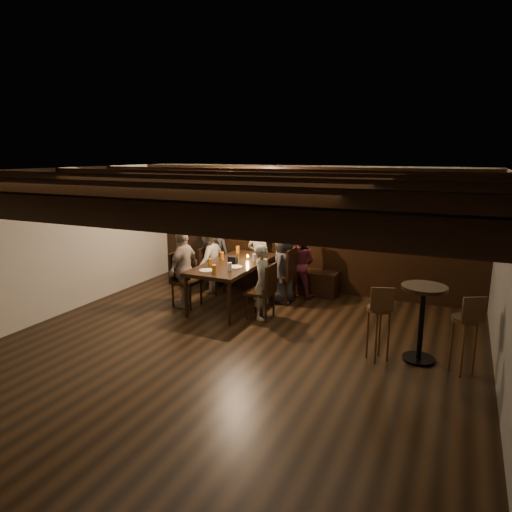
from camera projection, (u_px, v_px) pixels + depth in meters
The scene contains 27 objects.
room at pixel (268, 246), 7.81m from camera, with size 7.00×7.00×7.00m.
dining_table at pixel (234, 266), 7.98m from camera, with size 0.92×2.02×0.76m.
chair_left_near at pixel (212, 279), 8.77m from camera, with size 0.40×0.40×0.86m.
chair_left_far at pixel (186, 290), 7.96m from camera, with size 0.44×0.44×0.96m.
chair_right_near at pixel (282, 285), 8.18m from camera, with size 0.46×0.46×0.99m.
chair_right_far at pixel (261, 301), 7.39m from camera, with size 0.41×0.41×0.90m.
person_bench_left at pixel (214, 253), 9.15m from camera, with size 0.65×0.43×1.34m, color #252527.
person_bench_centre at pixel (258, 257), 8.93m from camera, with size 0.47×0.31×1.28m, color gray.
person_bench_right at pixel (300, 264), 8.44m from camera, with size 0.61×0.47×1.25m, color maroon.
person_left_near at pixel (210, 258), 8.69m from camera, with size 0.87×0.50×1.34m, color gray.
person_left_far at pixel (184, 268), 7.89m from camera, with size 0.79×0.33×1.35m, color gray.
person_right_near at pixel (283, 268), 8.10m from camera, with size 0.62×0.40×1.27m, color #2A292C.
person_right_far at pixel (263, 282), 7.30m from camera, with size 0.44×0.29×1.21m, color gray.
pint_a at pixel (238, 250), 8.69m from camera, with size 0.07×0.07×0.14m, color #BF7219.
pint_b at pixel (262, 253), 8.43m from camera, with size 0.07×0.07×0.14m, color #BF7219.
pint_c at pixel (222, 256), 8.16m from camera, with size 0.07×0.07×0.14m, color #BF7219.
pint_d at pixel (254, 258), 8.01m from camera, with size 0.07×0.07×0.14m, color silver.
pint_e at pixel (210, 263), 7.64m from camera, with size 0.07×0.07×0.14m, color #BF7219.
pint_f at pixel (230, 267), 7.38m from camera, with size 0.07×0.07×0.14m, color silver.
pint_g at pixel (214, 269), 7.22m from camera, with size 0.07×0.07×0.14m, color #BF7219.
plate_near at pixel (206, 270), 7.41m from camera, with size 0.24×0.24×0.01m, color white.
plate_far at pixel (236, 267), 7.63m from camera, with size 0.24×0.24×0.01m, color white.
condiment_caddy at pixel (233, 260), 7.91m from camera, with size 0.15×0.10×0.12m, color black.
candle at pixel (248, 258), 8.18m from camera, with size 0.05×0.05×0.05m, color beige.
high_top_table at pixel (422, 312), 5.77m from camera, with size 0.57×0.57×1.01m.
bar_stool_left at pixel (378, 332), 5.86m from camera, with size 0.35×0.36×1.02m.
bar_stool_right at pixel (463, 344), 5.49m from camera, with size 0.36×0.37×1.02m.
Camera 1 is at (2.71, -4.83, 2.63)m, focal length 32.00 mm.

